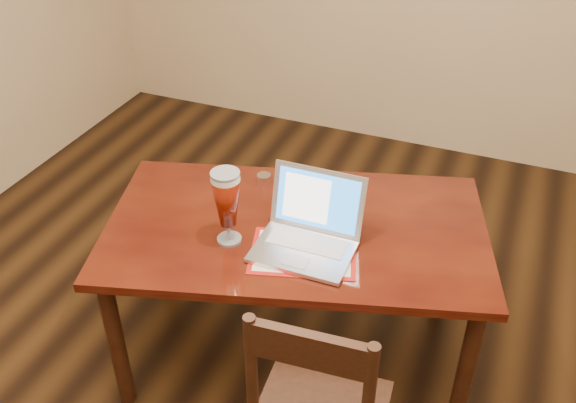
% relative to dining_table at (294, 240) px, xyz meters
% --- Properties ---
extents(dining_table, '(1.66, 1.22, 1.00)m').
position_rel_dining_table_xyz_m(dining_table, '(0.00, 0.00, 0.00)').
color(dining_table, '#4C170A').
rests_on(dining_table, ground).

